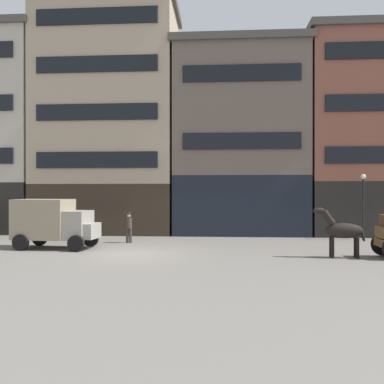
{
  "coord_description": "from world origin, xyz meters",
  "views": [
    {
      "loc": [
        4.11,
        -19.13,
        3.1
      ],
      "look_at": [
        2.67,
        2.11,
        3.01
      ],
      "focal_mm": 37.4,
      "sensor_mm": 36.0,
      "label": 1
    }
  ],
  "objects": [
    {
      "name": "pedestrian_officer",
      "position": [
        -1.2,
        4.11,
        0.98
      ],
      "size": [
        0.46,
        0.46,
        1.79
      ],
      "color": "#38332D",
      "rests_on": "ground_plane"
    },
    {
      "name": "streetlamp_curbside",
      "position": [
        13.11,
        6.52,
        2.67
      ],
      "size": [
        0.32,
        0.32,
        4.12
      ],
      "color": "black",
      "rests_on": "ground_plane"
    },
    {
      "name": "delivery_truck_near",
      "position": [
        -4.67,
        1.57,
        1.42
      ],
      "size": [
        4.46,
        2.4,
        2.62
      ],
      "color": "gray",
      "rests_on": "ground_plane"
    },
    {
      "name": "draft_horse",
      "position": [
        9.73,
        -0.39,
        1.27
      ],
      "size": [
        2.35,
        0.65,
        2.3
      ],
      "color": "black",
      "rests_on": "ground_plane"
    },
    {
      "name": "building_center_right",
      "position": [
        5.57,
        10.56,
        6.83
      ],
      "size": [
        9.75,
        6.79,
        13.58
      ],
      "color": "black",
      "rests_on": "ground_plane"
    },
    {
      "name": "building_center_left",
      "position": [
        -4.17,
        10.56,
        8.54
      ],
      "size": [
        10.44,
        6.79,
        17.0
      ],
      "color": "#33281E",
      "rests_on": "ground_plane"
    },
    {
      "name": "building_far_right",
      "position": [
        14.32,
        10.56,
        7.21
      ],
      "size": [
        8.45,
        6.79,
        14.33
      ],
      "color": "black",
      "rests_on": "ground_plane"
    },
    {
      "name": "ground_plane",
      "position": [
        0.0,
        0.0,
        0.0
      ],
      "size": [
        120.0,
        120.0,
        0.0
      ],
      "primitive_type": "plane",
      "color": "slate"
    }
  ]
}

